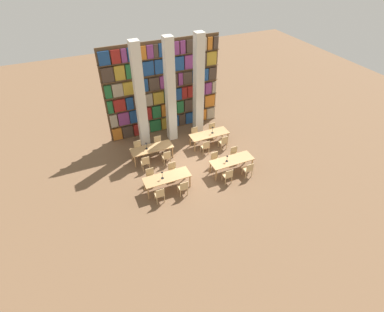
% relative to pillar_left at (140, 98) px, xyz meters
% --- Properties ---
extents(ground_plane, '(40.00, 40.00, 0.00)m').
position_rel_pillar_left_xyz_m(ground_plane, '(1.71, -2.86, -3.00)').
color(ground_plane, brown).
extents(bookshelf_bank, '(6.90, 0.35, 5.50)m').
position_rel_pillar_left_xyz_m(bookshelf_bank, '(1.71, 1.13, -0.34)').
color(bookshelf_bank, brown).
rests_on(bookshelf_bank, ground_plane).
extents(pillar_left, '(0.49, 0.49, 6.00)m').
position_rel_pillar_left_xyz_m(pillar_left, '(0.00, 0.00, 0.00)').
color(pillar_left, silver).
rests_on(pillar_left, ground_plane).
extents(pillar_center, '(0.49, 0.49, 6.00)m').
position_rel_pillar_left_xyz_m(pillar_center, '(1.71, 0.00, 0.00)').
color(pillar_center, silver).
rests_on(pillar_center, ground_plane).
extents(pillar_right, '(0.49, 0.49, 6.00)m').
position_rel_pillar_left_xyz_m(pillar_right, '(3.42, 0.00, 0.00)').
color(pillar_right, silver).
rests_on(pillar_right, ground_plane).
extents(reading_table_0, '(2.28, 0.80, 0.77)m').
position_rel_pillar_left_xyz_m(reading_table_0, '(-0.08, -4.09, -2.32)').
color(reading_table_0, tan).
rests_on(reading_table_0, ground_plane).
extents(chair_0, '(0.42, 0.40, 0.88)m').
position_rel_pillar_left_xyz_m(chair_0, '(-0.70, -4.77, -2.53)').
color(chair_0, tan).
rests_on(chair_0, ground_plane).
extents(chair_1, '(0.42, 0.40, 0.88)m').
position_rel_pillar_left_xyz_m(chair_1, '(-0.70, -3.40, -2.53)').
color(chair_1, tan).
rests_on(chair_1, ground_plane).
extents(chair_2, '(0.42, 0.40, 0.88)m').
position_rel_pillar_left_xyz_m(chair_2, '(0.47, -4.77, -2.53)').
color(chair_2, tan).
rests_on(chair_2, ground_plane).
extents(chair_3, '(0.42, 0.40, 0.88)m').
position_rel_pillar_left_xyz_m(chair_3, '(0.47, -3.40, -2.53)').
color(chair_3, tan).
rests_on(chair_3, ground_plane).
extents(desk_lamp_0, '(0.14, 0.14, 0.43)m').
position_rel_pillar_left_xyz_m(desk_lamp_0, '(-0.31, -4.09, -1.95)').
color(desk_lamp_0, black).
rests_on(desk_lamp_0, reading_table_0).
extents(reading_table_1, '(2.28, 0.80, 0.77)m').
position_rel_pillar_left_xyz_m(reading_table_1, '(3.41, -4.19, -2.32)').
color(reading_table_1, tan).
rests_on(reading_table_1, ground_plane).
extents(chair_4, '(0.42, 0.40, 0.88)m').
position_rel_pillar_left_xyz_m(chair_4, '(2.82, -4.87, -2.53)').
color(chair_4, tan).
rests_on(chair_4, ground_plane).
extents(chair_5, '(0.42, 0.40, 0.88)m').
position_rel_pillar_left_xyz_m(chair_5, '(2.82, -3.50, -2.53)').
color(chair_5, tan).
rests_on(chair_5, ground_plane).
extents(chair_6, '(0.42, 0.40, 0.88)m').
position_rel_pillar_left_xyz_m(chair_6, '(4.00, -4.87, -2.53)').
color(chair_6, tan).
rests_on(chair_6, ground_plane).
extents(chair_7, '(0.42, 0.40, 0.88)m').
position_rel_pillar_left_xyz_m(chair_7, '(4.00, -3.50, -2.53)').
color(chair_7, tan).
rests_on(chair_7, ground_plane).
extents(desk_lamp_1, '(0.14, 0.14, 0.39)m').
position_rel_pillar_left_xyz_m(desk_lamp_1, '(3.12, -4.18, -1.98)').
color(desk_lamp_1, black).
rests_on(desk_lamp_1, reading_table_1).
extents(reading_table_2, '(2.28, 0.80, 0.77)m').
position_rel_pillar_left_xyz_m(reading_table_2, '(-0.03, -1.55, -2.32)').
color(reading_table_2, tan).
rests_on(reading_table_2, ground_plane).
extents(chair_8, '(0.42, 0.40, 0.88)m').
position_rel_pillar_left_xyz_m(chair_8, '(-0.63, -2.24, -2.53)').
color(chair_8, tan).
rests_on(chair_8, ground_plane).
extents(chair_9, '(0.42, 0.40, 0.88)m').
position_rel_pillar_left_xyz_m(chair_9, '(-0.63, -0.87, -2.53)').
color(chair_9, tan).
rests_on(chair_9, ground_plane).
extents(chair_10, '(0.42, 0.40, 0.88)m').
position_rel_pillar_left_xyz_m(chair_10, '(0.55, -2.24, -2.53)').
color(chair_10, tan).
rests_on(chair_10, ground_plane).
extents(chair_11, '(0.42, 0.40, 0.88)m').
position_rel_pillar_left_xyz_m(chair_11, '(0.55, -0.87, -2.53)').
color(chair_11, tan).
rests_on(chair_11, ground_plane).
extents(desk_lamp_2, '(0.14, 0.14, 0.42)m').
position_rel_pillar_left_xyz_m(desk_lamp_2, '(-0.31, -1.52, -1.95)').
color(desk_lamp_2, black).
rests_on(desk_lamp_2, reading_table_2).
extents(reading_table_3, '(2.28, 0.80, 0.77)m').
position_rel_pillar_left_xyz_m(reading_table_3, '(3.42, -1.56, -2.32)').
color(reading_table_3, tan).
rests_on(reading_table_3, ground_plane).
extents(chair_12, '(0.42, 0.40, 0.88)m').
position_rel_pillar_left_xyz_m(chair_12, '(2.85, -2.24, -2.53)').
color(chair_12, tan).
rests_on(chair_12, ground_plane).
extents(chair_13, '(0.42, 0.40, 0.88)m').
position_rel_pillar_left_xyz_m(chair_13, '(2.85, -0.87, -2.53)').
color(chair_13, tan).
rests_on(chair_13, ground_plane).
extents(chair_14, '(0.42, 0.40, 0.88)m').
position_rel_pillar_left_xyz_m(chair_14, '(4.00, -2.24, -2.53)').
color(chair_14, tan).
rests_on(chair_14, ground_plane).
extents(chair_15, '(0.42, 0.40, 0.88)m').
position_rel_pillar_left_xyz_m(chair_15, '(4.00, -0.87, -2.53)').
color(chair_15, tan).
rests_on(chair_15, ground_plane).
extents(desk_lamp_3, '(0.14, 0.14, 0.44)m').
position_rel_pillar_left_xyz_m(desk_lamp_3, '(3.62, -1.56, -1.94)').
color(desk_lamp_3, black).
rests_on(desk_lamp_3, reading_table_3).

